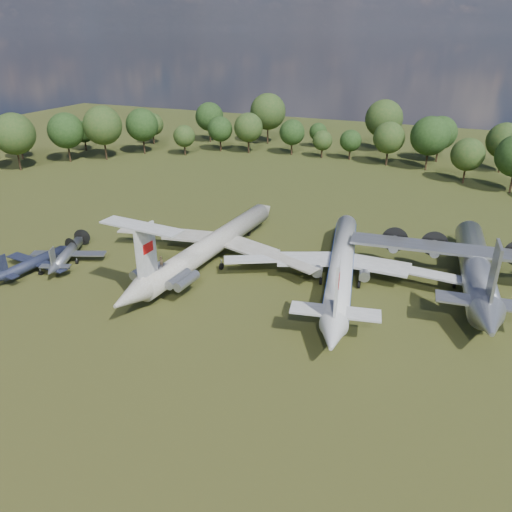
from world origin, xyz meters
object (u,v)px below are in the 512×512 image
at_px(small_prop_west, 35,265).
at_px(person_on_il62, 161,261).
at_px(il62_airliner, 212,248).
at_px(small_prop_northwest, 68,256).
at_px(an12_transport, 475,270).
at_px(tu104_jet, 341,269).

xyz_separation_m(small_prop_west, person_on_il62, (23.02, 1.22, 4.32)).
bearing_deg(il62_airliner, small_prop_northwest, -151.69).
distance_m(an12_transport, person_on_il62, 45.64).
relative_size(small_prop_northwest, person_on_il62, 10.09).
height_order(il62_airliner, an12_transport, an12_transport).
xyz_separation_m(il62_airliner, tu104_jet, (21.26, 0.91, 0.02)).
xyz_separation_m(an12_transport, small_prop_west, (-63.62, -21.87, -1.47)).
distance_m(small_prop_west, small_prop_northwest, 5.23).
bearing_deg(an12_transport, small_prop_northwest, -170.22).
bearing_deg(tu104_jet, person_on_il62, -158.86).
bearing_deg(person_on_il62, an12_transport, -151.47).
xyz_separation_m(tu104_jet, small_prop_west, (-45.20, -15.35, -1.15)).
distance_m(tu104_jet, an12_transport, 19.54).
distance_m(il62_airliner, small_prop_west, 27.98).
distance_m(small_prop_west, person_on_il62, 23.45).
bearing_deg(small_prop_northwest, il62_airliner, 2.01).
distance_m(tu104_jet, small_prop_northwest, 44.18).
height_order(an12_transport, small_prop_west, an12_transport).
distance_m(small_prop_northwest, person_on_il62, 21.41).
bearing_deg(small_prop_west, il62_airliner, 36.83).
bearing_deg(small_prop_northwest, person_on_il62, -31.80).
bearing_deg(il62_airliner, an12_transport, 14.58).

